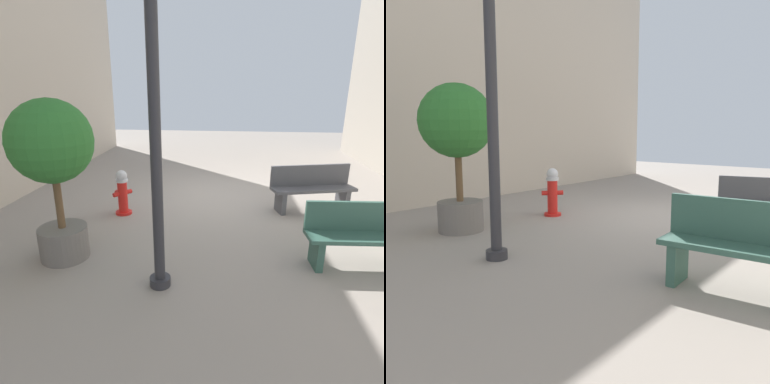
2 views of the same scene
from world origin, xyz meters
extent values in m
plane|color=gray|center=(0.00, 0.00, 0.00)|extent=(23.40, 23.40, 0.00)
cylinder|color=red|center=(1.98, 1.38, 0.03)|extent=(0.33, 0.33, 0.05)
cylinder|color=red|center=(1.98, 1.38, 0.37)|extent=(0.20, 0.20, 0.64)
cylinder|color=silver|center=(1.98, 1.38, 0.72)|extent=(0.24, 0.24, 0.06)
sphere|color=silver|center=(1.98, 1.38, 0.81)|extent=(0.23, 0.23, 0.23)
cylinder|color=red|center=(2.07, 1.49, 0.45)|extent=(0.15, 0.16, 0.09)
cylinder|color=red|center=(1.89, 1.27, 0.45)|extent=(0.15, 0.16, 0.09)
cylinder|color=red|center=(2.10, 1.27, 0.41)|extent=(0.18, 0.18, 0.11)
cube|color=#4C4C51|center=(-2.60, 0.61, 0.23)|extent=(0.19, 0.41, 0.45)
cube|color=#4C4C51|center=(-1.25, 0.95, 0.23)|extent=(0.19, 0.41, 0.45)
cube|color=#4C4C51|center=(-1.92, 0.78, 0.48)|extent=(1.79, 0.85, 0.06)
cube|color=#4C4C51|center=(-1.88, 0.59, 0.73)|extent=(1.70, 0.48, 0.44)
cube|color=#33594C|center=(-1.45, 3.10, 0.23)|extent=(0.13, 0.40, 0.45)
cube|color=#33594C|center=(-2.09, 3.06, 0.48)|extent=(1.63, 0.54, 0.06)
cube|color=#33594C|center=(-2.08, 2.87, 0.73)|extent=(1.60, 0.16, 0.44)
cylinder|color=slate|center=(2.33, 3.23, 0.25)|extent=(0.73, 0.73, 0.50)
cylinder|color=brown|center=(2.33, 3.23, 0.97)|extent=(0.11, 0.11, 0.94)
sphere|color=#2D722D|center=(2.33, 3.23, 1.80)|extent=(1.18, 1.18, 1.18)
cylinder|color=#2D2D33|center=(0.72, 3.82, 0.06)|extent=(0.28, 0.28, 0.12)
cylinder|color=#2D2D33|center=(0.72, 3.82, 2.04)|extent=(0.14, 0.14, 3.84)
camera|label=1|loc=(-0.11, 7.53, 2.54)|focal=30.69mm
camera|label=2|loc=(-3.29, 7.09, 1.65)|focal=37.99mm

